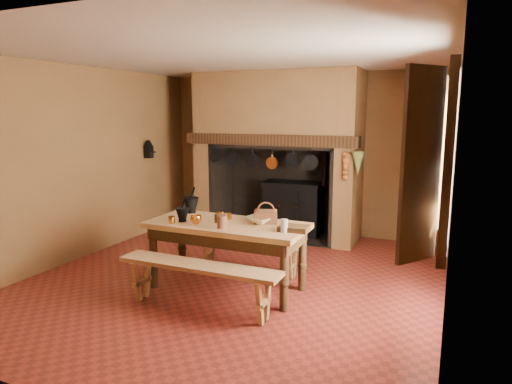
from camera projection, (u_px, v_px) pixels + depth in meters
floor at (234, 280)px, 5.86m from camera, size 5.50×5.50×0.00m
ceiling at (232, 55)px, 5.38m from camera, size 5.50×5.50×0.00m
back_wall at (302, 154)px, 8.10m from camera, size 5.00×0.02×2.80m
wall_left at (79, 163)px, 6.61m from camera, size 0.02×5.50×2.80m
wall_right at (453, 185)px, 4.63m from camera, size 0.02×5.50×2.80m
wall_front at (55, 220)px, 3.14m from camera, size 5.00×0.02×2.80m
chimney_breast at (278, 131)px, 7.75m from camera, size 2.95×0.96×2.80m
iron_range at (294, 207)px, 8.00m from camera, size 1.12×0.55×1.60m
hearth_pans at (236, 226)px, 8.26m from camera, size 0.51×0.62×0.20m
hanging_pans at (264, 160)px, 7.39m from camera, size 1.92×0.29×0.27m
onion_string at (346, 166)px, 6.85m from camera, size 0.12×0.10×0.46m
herb_bunch at (358, 164)px, 6.77m from camera, size 0.20×0.20×0.35m
window at (438, 159)px, 4.28m from camera, size 0.39×1.75×1.76m
wall_coffee_mill at (149, 148)px, 7.95m from camera, size 0.23×0.16×0.31m
work_table at (227, 233)px, 5.47m from camera, size 1.91×0.85×0.83m
bench_front at (199, 276)px, 4.92m from camera, size 1.87×0.33×0.53m
bench_back at (249, 249)px, 6.12m from camera, size 1.51×0.26×0.43m
mortar_large at (191, 204)px, 5.96m from camera, size 0.20×0.20×0.35m
mortar_small at (182, 214)px, 5.50m from camera, size 0.17×0.17×0.28m
coffee_grinder at (221, 217)px, 5.45m from camera, size 0.16×0.13×0.17m
brass_mug_a at (172, 220)px, 5.42m from camera, size 0.10×0.10×0.09m
brass_mug_b at (229, 216)px, 5.63m from camera, size 0.09×0.09×0.08m
mixing_bowl at (260, 220)px, 5.44m from camera, size 0.39×0.39×0.08m
stoneware_crock at (222, 222)px, 5.18m from camera, size 0.14×0.14×0.15m
glass_jar at (284, 226)px, 5.01m from camera, size 0.11×0.11×0.15m
wicker_basket at (266, 216)px, 5.44m from camera, size 0.32×0.27×0.26m
wooden_tray at (294, 228)px, 5.08m from camera, size 0.34×0.25×0.06m
brass_cup at (196, 220)px, 5.38m from camera, size 0.15×0.15×0.10m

